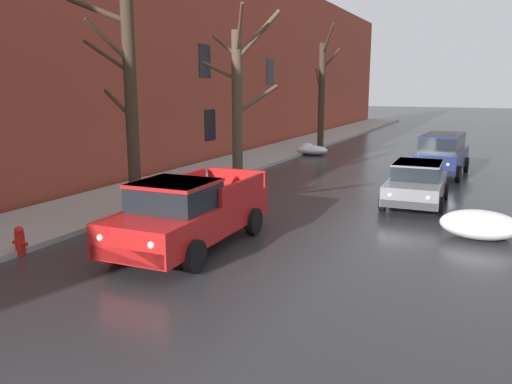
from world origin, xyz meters
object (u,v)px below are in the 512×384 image
at_px(bare_tree_far_down_block, 322,94).
at_px(suv_darkblue_parked_kerbside_mid, 442,153).
at_px(sedan_grey_parked_kerbside_close, 416,183).
at_px(bare_tree_mid_block, 239,98).
at_px(bare_tree_second_along_sidewalk, 128,100).
at_px(fire_hydrant, 20,241).
at_px(pickup_truck_red_approaching_near_lane, 189,213).

distance_m(bare_tree_far_down_block, suv_darkblue_parked_kerbside_mid, 10.28).
bearing_deg(sedan_grey_parked_kerbside_close, bare_tree_mid_block, 167.28).
distance_m(bare_tree_second_along_sidewalk, sedan_grey_parked_kerbside_close, 9.55).
bearing_deg(suv_darkblue_parked_kerbside_mid, fire_hydrant, -116.40).
distance_m(bare_tree_second_along_sidewalk, fire_hydrant, 5.12).
distance_m(bare_tree_mid_block, sedan_grey_parked_kerbside_close, 8.00).
bearing_deg(suv_darkblue_parked_kerbside_mid, bare_tree_far_down_block, 139.56).
xyz_separation_m(bare_tree_mid_block, sedan_grey_parked_kerbside_close, (7.37, -1.66, -2.64)).
bearing_deg(pickup_truck_red_approaching_near_lane, sedan_grey_parked_kerbside_close, 58.55).
xyz_separation_m(sedan_grey_parked_kerbside_close, fire_hydrant, (-7.64, -9.28, -0.39)).
bearing_deg(bare_tree_far_down_block, pickup_truck_red_approaching_near_lane, -81.39).
relative_size(suv_darkblue_parked_kerbside_mid, fire_hydrant, 6.68).
height_order(bare_tree_second_along_sidewalk, bare_tree_mid_block, bare_tree_mid_block).
bearing_deg(pickup_truck_red_approaching_near_lane, fire_hydrant, -146.74).
bearing_deg(bare_tree_far_down_block, bare_tree_second_along_sidewalk, -90.33).
bearing_deg(pickup_truck_red_approaching_near_lane, bare_tree_mid_block, 108.88).
xyz_separation_m(bare_tree_mid_block, pickup_truck_red_approaching_near_lane, (3.01, -8.79, -2.51)).
xyz_separation_m(bare_tree_far_down_block, fire_hydrant, (-0.23, -22.26, -3.06)).
bearing_deg(bare_tree_second_along_sidewalk, fire_hydrant, -91.78).
distance_m(bare_tree_far_down_block, sedan_grey_parked_kerbside_close, 15.18).
xyz_separation_m(bare_tree_second_along_sidewalk, bare_tree_mid_block, (0.14, 6.89, -0.09)).
distance_m(bare_tree_mid_block, suv_darkblue_parked_kerbside_mid, 9.29).
bearing_deg(fire_hydrant, bare_tree_far_down_block, 89.40).
bearing_deg(suv_darkblue_parked_kerbside_mid, sedan_grey_parked_kerbside_close, -91.72).
bearing_deg(bare_tree_far_down_block, suv_darkblue_parked_kerbside_mid, -40.44).
height_order(bare_tree_far_down_block, suv_darkblue_parked_kerbside_mid, bare_tree_far_down_block).
distance_m(bare_tree_far_down_block, pickup_truck_red_approaching_near_lane, 20.50).
relative_size(bare_tree_second_along_sidewalk, pickup_truck_red_approaching_near_lane, 1.25).
xyz_separation_m(bare_tree_far_down_block, pickup_truck_red_approaching_near_lane, (3.05, -20.11, -2.53)).
distance_m(pickup_truck_red_approaching_near_lane, suv_darkblue_parked_kerbside_mid, 14.37).
height_order(pickup_truck_red_approaching_near_lane, suv_darkblue_parked_kerbside_mid, suv_darkblue_parked_kerbside_mid).
relative_size(bare_tree_mid_block, suv_darkblue_parked_kerbside_mid, 1.46).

